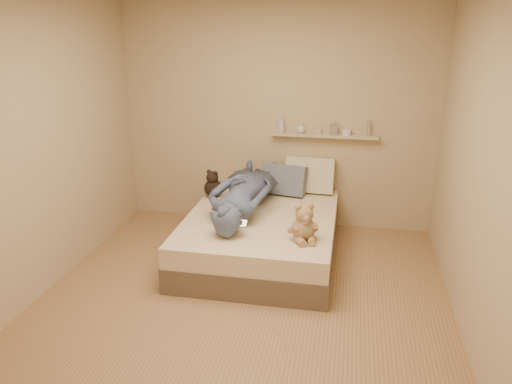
% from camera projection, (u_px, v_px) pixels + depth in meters
% --- Properties ---
extents(room, '(3.80, 3.80, 3.80)m').
position_uv_depth(room, '(240.00, 159.00, 3.93)').
color(room, '#996F4F').
rests_on(room, ground).
extents(bed, '(1.50, 1.90, 0.45)m').
position_uv_depth(bed, '(261.00, 236.00, 5.15)').
color(bed, brown).
rests_on(bed, floor).
extents(game_console, '(0.16, 0.07, 0.05)m').
position_uv_depth(game_console, '(238.00, 223.00, 4.53)').
color(game_console, silver).
rests_on(game_console, bed).
extents(teddy_bear, '(0.28, 0.30, 0.36)m').
position_uv_depth(teddy_bear, '(304.00, 225.00, 4.47)').
color(teddy_bear, '#927450').
rests_on(teddy_bear, bed).
extents(dark_plush, '(0.20, 0.20, 0.31)m').
position_uv_depth(dark_plush, '(213.00, 185.00, 5.55)').
color(dark_plush, black).
rests_on(dark_plush, bed).
extents(pillow_cream, '(0.56, 0.27, 0.43)m').
position_uv_depth(pillow_cream, '(310.00, 175.00, 5.71)').
color(pillow_cream, beige).
rests_on(pillow_cream, bed).
extents(pillow_grey, '(0.53, 0.32, 0.37)m').
position_uv_depth(pillow_grey, '(284.00, 180.00, 5.64)').
color(pillow_grey, slate).
rests_on(pillow_grey, bed).
extents(person, '(0.67, 1.72, 0.41)m').
position_uv_depth(person, '(244.00, 190.00, 5.19)').
color(person, '#495A74').
rests_on(person, bed).
extents(wall_shelf, '(1.20, 0.12, 0.03)m').
position_uv_depth(wall_shelf, '(324.00, 135.00, 5.60)').
color(wall_shelf, tan).
rests_on(wall_shelf, wall_back).
extents(shelf_bottles, '(1.04, 0.13, 0.18)m').
position_uv_depth(shelf_bottles, '(316.00, 128.00, 5.59)').
color(shelf_bottles, '#B5B8BE').
rests_on(shelf_bottles, wall_shelf).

